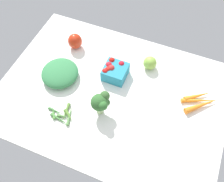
# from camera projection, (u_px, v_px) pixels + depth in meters

# --- Properties ---
(tablecloth) EXTENTS (1.04, 0.76, 0.02)m
(tablecloth) POSITION_uv_depth(u_px,v_px,m) (112.00, 95.00, 1.22)
(tablecloth) COLOR white
(tablecloth) RESTS_ON ground
(carrot_bunch) EXTENTS (0.16, 0.16, 0.03)m
(carrot_bunch) POSITION_uv_depth(u_px,v_px,m) (200.00, 101.00, 1.17)
(carrot_bunch) COLOR orange
(carrot_bunch) RESTS_ON tablecloth
(okra_pile) EXTENTS (0.13, 0.10, 0.02)m
(okra_pile) POSITION_uv_depth(u_px,v_px,m) (64.00, 115.00, 1.14)
(okra_pile) COLOR #578533
(okra_pile) RESTS_ON tablecloth
(heirloom_tomato_green) EXTENTS (0.07, 0.07, 0.07)m
(heirloom_tomato_green) POSITION_uv_depth(u_px,v_px,m) (150.00, 63.00, 1.26)
(heirloom_tomato_green) COLOR #8AB945
(heirloom_tomato_green) RESTS_ON tablecloth
(berry_basket) EXTENTS (0.11, 0.11, 0.07)m
(berry_basket) POSITION_uv_depth(u_px,v_px,m) (114.00, 71.00, 1.23)
(berry_basket) COLOR teal
(berry_basket) RESTS_ON tablecloth
(leafy_greens_clump) EXTENTS (0.22, 0.22, 0.06)m
(leafy_greens_clump) POSITION_uv_depth(u_px,v_px,m) (60.00, 73.00, 1.24)
(leafy_greens_clump) COLOR #347B46
(leafy_greens_clump) RESTS_ON tablecloth
(broccoli_head) EXTENTS (0.08, 0.09, 0.12)m
(broccoli_head) POSITION_uv_depth(u_px,v_px,m) (101.00, 103.00, 1.09)
(broccoli_head) COLOR #A6C986
(broccoli_head) RESTS_ON tablecloth
(bell_pepper_red) EXTENTS (0.10, 0.10, 0.08)m
(bell_pepper_red) POSITION_uv_depth(u_px,v_px,m) (75.00, 41.00, 1.33)
(bell_pepper_red) COLOR red
(bell_pepper_red) RESTS_ON tablecloth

